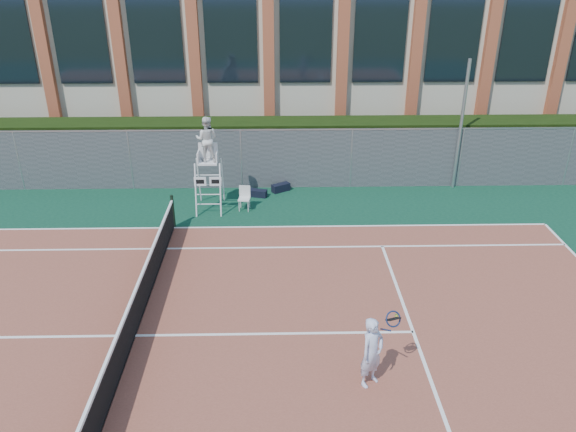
{
  "coord_description": "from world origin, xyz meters",
  "views": [
    {
      "loc": [
        3.28,
        -10.46,
        8.04
      ],
      "look_at": [
        3.57,
        3.0,
        1.6
      ],
      "focal_mm": 35.0,
      "sensor_mm": 36.0,
      "label": 1
    }
  ],
  "objects_px": {
    "umpire_chair": "(207,142)",
    "plastic_chair": "(245,196)",
    "steel_pole": "(461,126)",
    "tennis_player": "(372,352)"
  },
  "relations": [
    {
      "from": "steel_pole",
      "to": "plastic_chair",
      "type": "height_order",
      "value": "steel_pole"
    },
    {
      "from": "umpire_chair",
      "to": "tennis_player",
      "type": "bearing_deg",
      "value": -64.64
    },
    {
      "from": "steel_pole",
      "to": "umpire_chair",
      "type": "xyz_separation_m",
      "value": [
        -8.81,
        -1.66,
        0.02
      ]
    },
    {
      "from": "steel_pole",
      "to": "tennis_player",
      "type": "relative_size",
      "value": 2.97
    },
    {
      "from": "umpire_chair",
      "to": "plastic_chair",
      "type": "height_order",
      "value": "umpire_chair"
    },
    {
      "from": "umpire_chair",
      "to": "plastic_chair",
      "type": "xyz_separation_m",
      "value": [
        1.17,
        -0.12,
        -1.87
      ]
    },
    {
      "from": "steel_pole",
      "to": "umpire_chair",
      "type": "bearing_deg",
      "value": -169.35
    },
    {
      "from": "umpire_chair",
      "to": "steel_pole",
      "type": "bearing_deg",
      "value": 10.65
    },
    {
      "from": "umpire_chair",
      "to": "tennis_player",
      "type": "height_order",
      "value": "umpire_chair"
    },
    {
      "from": "steel_pole",
      "to": "plastic_chair",
      "type": "distance_m",
      "value": 8.06
    }
  ]
}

